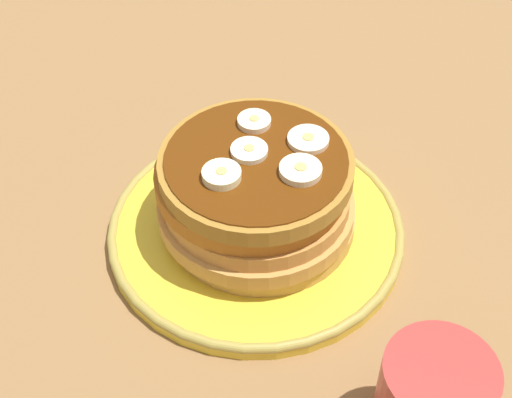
# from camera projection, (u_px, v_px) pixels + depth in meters

# --- Properties ---
(ground_plane) EXTENTS (1.40, 1.40, 0.03)m
(ground_plane) POSITION_uv_depth(u_px,v_px,m) (256.00, 246.00, 0.67)
(ground_plane) COLOR olive
(plate) EXTENTS (0.26, 0.26, 0.02)m
(plate) POSITION_uv_depth(u_px,v_px,m) (256.00, 229.00, 0.66)
(plate) COLOR yellow
(plate) RESTS_ON ground_plane
(pancake_stack) EXTENTS (0.17, 0.17, 0.08)m
(pancake_stack) POSITION_uv_depth(u_px,v_px,m) (255.00, 192.00, 0.63)
(pancake_stack) COLOR tan
(pancake_stack) RESTS_ON plate
(banana_slice_0) EXTENTS (0.03, 0.03, 0.01)m
(banana_slice_0) POSITION_uv_depth(u_px,v_px,m) (248.00, 152.00, 0.60)
(banana_slice_0) COLOR #ECE2C5
(banana_slice_0) RESTS_ON pancake_stack
(banana_slice_1) EXTENTS (0.03, 0.03, 0.01)m
(banana_slice_1) POSITION_uv_depth(u_px,v_px,m) (254.00, 122.00, 0.62)
(banana_slice_1) COLOR #FAE2BA
(banana_slice_1) RESTS_ON pancake_stack
(banana_slice_2) EXTENTS (0.03, 0.03, 0.01)m
(banana_slice_2) POSITION_uv_depth(u_px,v_px,m) (224.00, 177.00, 0.58)
(banana_slice_2) COLOR #FEF3B6
(banana_slice_2) RESTS_ON pancake_stack
(banana_slice_3) EXTENTS (0.03, 0.03, 0.01)m
(banana_slice_3) POSITION_uv_depth(u_px,v_px,m) (308.00, 140.00, 0.61)
(banana_slice_3) COLOR #FAE2BC
(banana_slice_3) RESTS_ON pancake_stack
(banana_slice_4) EXTENTS (0.03, 0.03, 0.01)m
(banana_slice_4) POSITION_uv_depth(u_px,v_px,m) (300.00, 171.00, 0.58)
(banana_slice_4) COLOR #F5E4B4
(banana_slice_4) RESTS_ON pancake_stack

